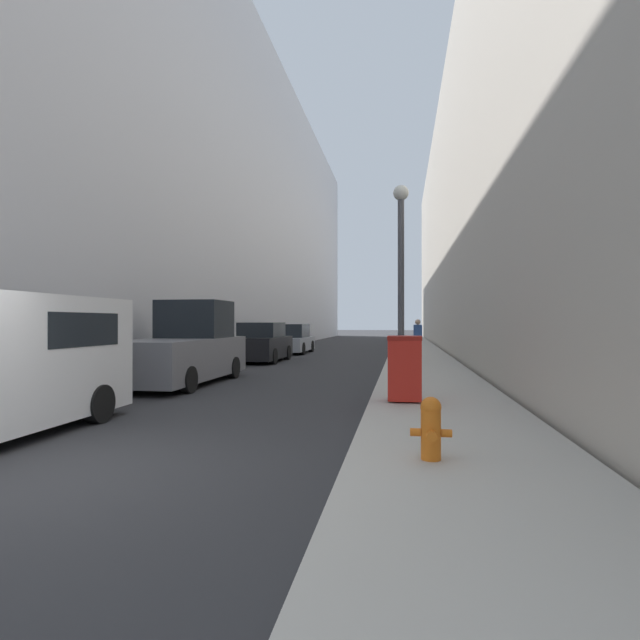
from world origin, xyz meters
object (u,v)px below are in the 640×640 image
pickup_truck (185,349)px  parked_sedan_near (262,344)px  fire_hydrant (431,427)px  pedestrian_on_sidewalk (418,340)px  trash_bin (405,368)px  parked_sedan_far (291,340)px  lamppost (401,268)px

pickup_truck → parked_sedan_near: size_ratio=1.25×
fire_hydrant → pedestrian_on_sidewalk: bearing=88.8°
fire_hydrant → trash_bin: bearing=93.8°
trash_bin → parked_sedan_far: parked_sedan_far is taller
trash_bin → parked_sedan_far: bearing=110.1°
fire_hydrant → parked_sedan_near: (-6.21, 14.69, 0.27)m
trash_bin → pickup_truck: bearing=153.6°
pickup_truck → parked_sedan_far: bearing=90.1°
pedestrian_on_sidewalk → trash_bin: bearing=-93.1°
lamppost → parked_sedan_near: 8.89m
fire_hydrant → pedestrian_on_sidewalk: pedestrian_on_sidewalk is taller
trash_bin → pickup_truck: size_ratio=0.25×
parked_sedan_near → parked_sedan_far: parked_sedan_near is taller
pedestrian_on_sidewalk → parked_sedan_near: bearing=179.4°
parked_sedan_near → parked_sedan_far: bearing=90.3°
lamppost → parked_sedan_far: 13.62m
parked_sedan_near → pedestrian_on_sidewalk: (6.50, -0.07, 0.20)m
parked_sedan_near → pedestrian_on_sidewalk: bearing=-0.6°
pickup_truck → pedestrian_on_sidewalk: pickup_truck is taller
fire_hydrant → parked_sedan_far: size_ratio=0.17×
trash_bin → pedestrian_on_sidewalk: pedestrian_on_sidewalk is taller
trash_bin → parked_sedan_far: size_ratio=0.30×
parked_sedan_near → pedestrian_on_sidewalk: pedestrian_on_sidewalk is taller
lamppost → pedestrian_on_sidewalk: 6.59m
parked_sedan_far → pedestrian_on_sidewalk: bearing=-42.0°
lamppost → pickup_truck: lamppost is taller
lamppost → parked_sedan_near: size_ratio=1.32×
lamppost → parked_sedan_far: (-5.88, 12.03, -2.49)m
trash_bin → pedestrian_on_sidewalk: (0.57, 10.44, 0.18)m
fire_hydrant → trash_bin: 4.20m
fire_hydrant → parked_sedan_far: (-6.24, 20.50, 0.22)m
fire_hydrant → lamppost: lamppost is taller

